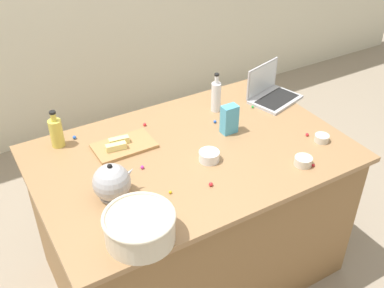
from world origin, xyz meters
name	(u,v)px	position (x,y,z in m)	size (l,w,h in m)	color
ground_plane	(192,264)	(0.00, 0.00, 0.00)	(12.00, 12.00, 0.00)	gray
island_counter	(192,213)	(0.00, 0.00, 0.45)	(1.67, 1.10, 0.90)	olive
laptop	(271,92)	(0.73, 0.25, 0.95)	(0.36, 0.30, 0.22)	#B7B7BC
mixing_bowl_large	(140,227)	(-0.51, -0.43, 0.97)	(0.31, 0.31, 0.14)	beige
bottle_vinegar	(216,96)	(0.35, 0.30, 1.00)	(0.06, 0.06, 0.25)	white
bottle_oil	(56,132)	(-0.60, 0.42, 0.99)	(0.07, 0.07, 0.21)	#DBC64C
kettle	(112,183)	(-0.50, -0.12, 0.98)	(0.21, 0.18, 0.20)	#ADADB2
cutting_board	(124,146)	(-0.30, 0.22, 0.91)	(0.33, 0.20, 0.02)	#AD7F4C
butter_stick_left	(116,147)	(-0.35, 0.20, 0.94)	(0.11, 0.04, 0.04)	#F4E58C
butter_stick_right	(119,141)	(-0.32, 0.25, 0.94)	(0.11, 0.04, 0.04)	#F4E58C
ramekin_small	(322,138)	(0.67, -0.28, 0.92)	(0.08, 0.08, 0.04)	beige
ramekin_medium	(209,156)	(0.04, -0.11, 0.93)	(0.11, 0.11, 0.05)	white
ramekin_wide	(303,161)	(0.43, -0.39, 0.92)	(0.09, 0.09, 0.05)	beige
candy_bag	(229,119)	(0.28, 0.06, 0.99)	(0.09, 0.06, 0.17)	#4CA5CC
candy_0	(253,107)	(0.56, 0.21, 0.91)	(0.02, 0.02, 0.02)	green
candy_1	(313,165)	(0.47, -0.43, 0.91)	(0.02, 0.02, 0.02)	red
candy_2	(170,192)	(-0.26, -0.24, 0.91)	(0.02, 0.02, 0.02)	yellow
candy_3	(307,135)	(0.64, -0.20, 0.91)	(0.02, 0.02, 0.02)	red
candy_4	(145,124)	(-0.11, 0.36, 0.91)	(0.02, 0.02, 0.02)	red
candy_5	(74,137)	(-0.50, 0.44, 0.91)	(0.02, 0.02, 0.02)	blue
candy_6	(211,184)	(-0.07, -0.29, 0.91)	(0.02, 0.02, 0.02)	red
candy_7	(143,168)	(-0.29, 0.00, 0.91)	(0.02, 0.02, 0.02)	#CC3399
candy_8	(215,122)	(0.26, 0.18, 0.91)	(0.02, 0.02, 0.02)	blue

